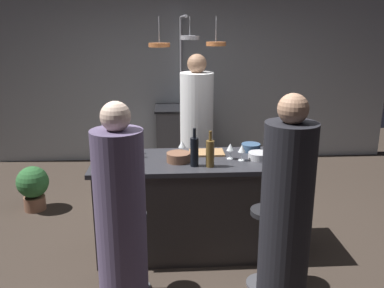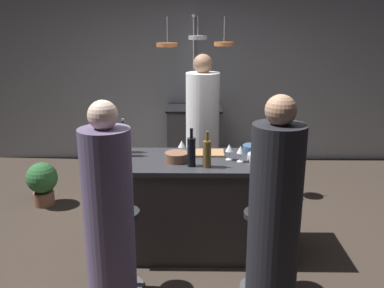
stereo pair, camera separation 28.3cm
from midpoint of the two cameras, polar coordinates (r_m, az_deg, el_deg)
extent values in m
plane|color=#382D26|center=(4.15, 1.98, -13.98)|extent=(9.00, 9.00, 0.00)
cube|color=#9EA3A8|center=(6.49, 1.60, 9.25)|extent=(6.40, 0.16, 2.60)
cube|color=#332D2B|center=(3.95, 2.04, -8.59)|extent=(1.72, 0.66, 0.86)
cube|color=#2D2D33|center=(3.79, 2.11, -2.40)|extent=(1.80, 0.72, 0.04)
cube|color=#47474C|center=(6.26, 1.59, 0.88)|extent=(0.76, 0.60, 0.86)
cube|color=black|center=(6.16, 1.62, 4.87)|extent=(0.80, 0.64, 0.03)
cylinder|color=white|center=(4.78, 3.11, 0.31)|extent=(0.37, 0.37, 1.56)
sphere|color=#8C664C|center=(4.62, 3.28, 10.80)|extent=(0.21, 0.21, 0.21)
cylinder|color=#4C4C51|center=(3.68, 11.10, -18.52)|extent=(0.28, 0.28, 0.02)
cylinder|color=#4C4C51|center=(3.51, 11.39, -14.21)|extent=(0.06, 0.06, 0.62)
cylinder|color=black|center=(3.35, 11.70, -9.37)|extent=(0.26, 0.26, 0.04)
cylinder|color=black|center=(2.98, 13.75, -11.33)|extent=(0.35, 0.35, 1.47)
sphere|color=tan|center=(2.70, 14.91, 4.42)|extent=(0.20, 0.20, 0.20)
cylinder|color=#4C4C51|center=(3.65, -6.55, -18.60)|extent=(0.28, 0.28, 0.02)
cylinder|color=#4C4C51|center=(3.48, -6.72, -14.26)|extent=(0.06, 0.06, 0.62)
cylinder|color=black|center=(3.32, -6.91, -9.38)|extent=(0.26, 0.26, 0.04)
cylinder|color=#594C6B|center=(2.97, -8.38, -11.46)|extent=(0.34, 0.34, 1.43)
sphere|color=beige|center=(2.70, -9.08, 3.86)|extent=(0.20, 0.20, 0.20)
cylinder|color=gray|center=(6.37, 1.60, 7.08)|extent=(0.04, 0.04, 2.15)
cylinder|color=gray|center=(5.54, 1.80, 16.87)|extent=(0.04, 1.49, 0.04)
cylinder|color=#B26638|center=(4.92, -1.70, 13.28)|extent=(0.24, 0.24, 0.04)
cylinder|color=gray|center=(4.96, -1.70, 15.12)|extent=(0.01, 0.01, 0.31)
cylinder|color=gray|center=(4.95, 2.49, 14.21)|extent=(0.21, 0.21, 0.04)
cylinder|color=gray|center=(4.95, 2.50, 15.57)|extent=(0.01, 0.01, 0.23)
cylinder|color=#B26638|center=(4.95, 6.05, 13.33)|extent=(0.23, 0.23, 0.04)
cylinder|color=gray|center=(4.97, 6.08, 15.10)|extent=(0.01, 0.01, 0.30)
cylinder|color=brown|center=(5.27, -17.97, -7.03)|extent=(0.24, 0.24, 0.16)
sphere|color=#2D6633|center=(5.17, -18.22, -4.38)|extent=(0.36, 0.36, 0.36)
cube|color=#997047|center=(3.94, 4.08, -1.24)|extent=(0.32, 0.22, 0.02)
cylinder|color=#382319|center=(3.64, -9.46, -1.31)|extent=(0.05, 0.05, 0.21)
cylinder|color=black|center=(3.57, 2.26, -1.14)|extent=(0.07, 0.07, 0.25)
cylinder|color=black|center=(3.52, 2.29, 1.45)|extent=(0.03, 0.03, 0.08)
cylinder|color=#193D23|center=(3.87, -7.21, 0.13)|extent=(0.07, 0.07, 0.25)
cylinder|color=#193D23|center=(3.83, -7.30, 2.53)|extent=(0.03, 0.03, 0.08)
cylinder|color=gray|center=(3.78, -9.22, -0.74)|extent=(0.07, 0.07, 0.20)
cylinder|color=gray|center=(3.74, -9.32, 1.35)|extent=(0.03, 0.03, 0.08)
cylinder|color=brown|center=(3.56, 4.33, -1.41)|extent=(0.07, 0.07, 0.23)
cylinder|color=brown|center=(3.51, 4.38, 1.03)|extent=(0.03, 0.03, 0.08)
cylinder|color=#B78C8E|center=(3.98, -7.22, 0.53)|extent=(0.07, 0.07, 0.24)
cylinder|color=#B78C8E|center=(3.94, -7.30, 2.80)|extent=(0.03, 0.03, 0.08)
cylinder|color=silver|center=(3.79, 7.17, -2.13)|extent=(0.06, 0.06, 0.01)
cylinder|color=silver|center=(3.78, 7.19, -1.55)|extent=(0.01, 0.01, 0.07)
cone|color=silver|center=(3.76, 7.23, -0.53)|extent=(0.07, 0.07, 0.06)
cylinder|color=silver|center=(3.88, 0.70, -1.56)|extent=(0.06, 0.06, 0.01)
cylinder|color=silver|center=(3.87, 0.70, -0.99)|extent=(0.01, 0.01, 0.07)
cone|color=silver|center=(3.85, 0.70, 0.01)|extent=(0.07, 0.07, 0.06)
cylinder|color=silver|center=(3.75, 8.70, -2.38)|extent=(0.06, 0.06, 0.01)
cylinder|color=silver|center=(3.74, 8.73, -1.80)|extent=(0.01, 0.01, 0.07)
cone|color=silver|center=(3.72, 8.77, -0.77)|extent=(0.07, 0.07, 0.06)
cylinder|color=brown|center=(3.71, 0.09, -1.78)|extent=(0.21, 0.21, 0.08)
cylinder|color=#334C6B|center=(4.03, 10.15, -0.66)|extent=(0.18, 0.18, 0.07)
cylinder|color=#B7B7BC|center=(3.80, 11.09, -1.81)|extent=(0.19, 0.19, 0.06)
camera|label=1|loc=(0.14, -87.92, 0.61)|focal=39.35mm
camera|label=2|loc=(0.14, 92.08, -0.61)|focal=39.35mm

